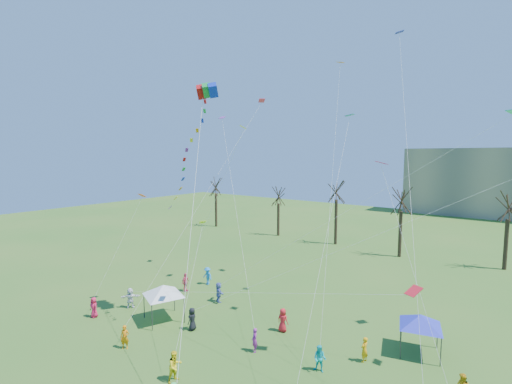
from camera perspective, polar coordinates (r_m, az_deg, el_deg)
The scene contains 6 objects.
bare_tree_row at distance 51.16m, azimuth 21.82°, elevation -1.84°, with size 70.99×7.61×10.61m.
big_box_kite at distance 26.58m, azimuth -10.37°, elevation 5.45°, with size 4.42×5.32×18.82m.
canopy_tent_white at distance 30.70m, azimuth -14.60°, elevation -14.98°, with size 3.63×3.63×2.95m.
canopy_tent_blue at distance 27.68m, azimuth 24.83°, elevation -18.15°, with size 3.51×3.51×2.72m.
festival_crowd at distance 27.25m, azimuth -2.89°, elevation -21.28°, with size 26.76×13.62×1.85m.
small_kites_aloft at distance 28.09m, azimuth 9.11°, elevation 6.34°, with size 28.29×19.05×34.27m.
Camera 1 is at (14.68, -13.02, 13.29)m, focal length 25.00 mm.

